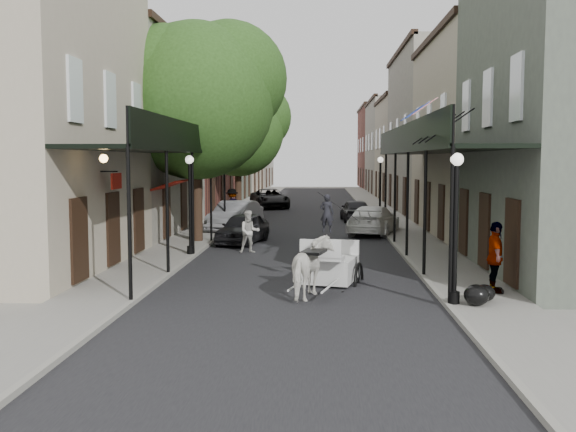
# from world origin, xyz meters

# --- Properties ---
(ground) EXTENTS (140.00, 140.00, 0.00)m
(ground) POSITION_xyz_m (0.00, 0.00, 0.00)
(ground) COLOR gray
(ground) RESTS_ON ground
(road) EXTENTS (8.00, 90.00, 0.01)m
(road) POSITION_xyz_m (0.00, 20.00, 0.01)
(road) COLOR black
(road) RESTS_ON ground
(sidewalk_left) EXTENTS (2.20, 90.00, 0.12)m
(sidewalk_left) POSITION_xyz_m (-5.00, 20.00, 0.06)
(sidewalk_left) COLOR gray
(sidewalk_left) RESTS_ON ground
(sidewalk_right) EXTENTS (2.20, 90.00, 0.12)m
(sidewalk_right) POSITION_xyz_m (5.00, 20.00, 0.06)
(sidewalk_right) COLOR gray
(sidewalk_right) RESTS_ON ground
(building_row_left) EXTENTS (5.00, 80.00, 10.50)m
(building_row_left) POSITION_xyz_m (-8.60, 30.00, 5.25)
(building_row_left) COLOR tan
(building_row_left) RESTS_ON ground
(building_row_right) EXTENTS (5.00, 80.00, 10.50)m
(building_row_right) POSITION_xyz_m (8.60, 30.00, 5.25)
(building_row_right) COLOR gray
(building_row_right) RESTS_ON ground
(gallery_left) EXTENTS (2.20, 18.05, 4.88)m
(gallery_left) POSITION_xyz_m (-4.79, 6.98, 4.05)
(gallery_left) COLOR black
(gallery_left) RESTS_ON sidewalk_left
(gallery_right) EXTENTS (2.20, 18.05, 4.88)m
(gallery_right) POSITION_xyz_m (4.79, 6.98, 4.05)
(gallery_right) COLOR black
(gallery_right) RESTS_ON sidewalk_right
(tree_near) EXTENTS (7.31, 6.80, 9.63)m
(tree_near) POSITION_xyz_m (-4.20, 10.18, 6.49)
(tree_near) COLOR #382619
(tree_near) RESTS_ON sidewalk_left
(tree_far) EXTENTS (6.45, 6.00, 8.61)m
(tree_far) POSITION_xyz_m (-4.25, 24.18, 5.84)
(tree_far) COLOR #382619
(tree_far) RESTS_ON sidewalk_left
(lamppost_right_near) EXTENTS (0.32, 0.32, 3.71)m
(lamppost_right_near) POSITION_xyz_m (4.10, -2.00, 2.05)
(lamppost_right_near) COLOR black
(lamppost_right_near) RESTS_ON sidewalk_right
(lamppost_left) EXTENTS (0.32, 0.32, 3.71)m
(lamppost_left) POSITION_xyz_m (-4.10, 6.00, 2.05)
(lamppost_left) COLOR black
(lamppost_left) RESTS_ON sidewalk_left
(lamppost_right_far) EXTENTS (0.32, 0.32, 3.71)m
(lamppost_right_far) POSITION_xyz_m (4.10, 18.00, 2.05)
(lamppost_right_far) COLOR black
(lamppost_right_far) RESTS_ON sidewalk_right
(horse) EXTENTS (1.31, 2.07, 1.62)m
(horse) POSITION_xyz_m (0.59, -1.00, 0.81)
(horse) COLOR white
(horse) RESTS_ON ground
(carriage) EXTENTS (2.01, 2.64, 2.71)m
(carriage) POSITION_xyz_m (1.20, 1.45, 1.05)
(carriage) COLOR black
(carriage) RESTS_ON ground
(pedestrian_walking) EXTENTS (0.96, 0.84, 1.68)m
(pedestrian_walking) POSITION_xyz_m (-2.00, 7.20, 0.84)
(pedestrian_walking) COLOR beige
(pedestrian_walking) RESTS_ON ground
(pedestrian_sidewalk_left) EXTENTS (1.41, 1.32, 1.91)m
(pedestrian_sidewalk_left) POSITION_xyz_m (-4.24, 18.44, 1.08)
(pedestrian_sidewalk_left) COLOR gray
(pedestrian_sidewalk_left) RESTS_ON sidewalk_left
(pedestrian_sidewalk_right) EXTENTS (0.60, 1.17, 1.91)m
(pedestrian_sidewalk_right) POSITION_xyz_m (5.46, -0.63, 1.07)
(pedestrian_sidewalk_right) COLOR gray
(pedestrian_sidewalk_right) RESTS_ON sidewalk_right
(car_left_near) EXTENTS (2.33, 4.17, 1.34)m
(car_left_near) POSITION_xyz_m (-2.60, 10.05, 0.67)
(car_left_near) COLOR black
(car_left_near) RESTS_ON ground
(car_left_mid) EXTENTS (2.56, 4.94, 1.55)m
(car_left_mid) POSITION_xyz_m (-3.60, 14.96, 0.77)
(car_left_mid) COLOR gray
(car_left_mid) RESTS_ON ground
(car_left_far) EXTENTS (3.68, 5.72, 1.47)m
(car_left_far) POSITION_xyz_m (-3.09, 30.93, 0.73)
(car_left_far) COLOR black
(car_left_far) RESTS_ON ground
(car_right_near) EXTENTS (3.23, 5.21, 1.41)m
(car_right_near) POSITION_xyz_m (3.42, 13.95, 0.70)
(car_right_near) COLOR white
(car_right_near) RESTS_ON ground
(car_right_far) EXTENTS (1.82, 4.04, 1.35)m
(car_right_far) POSITION_xyz_m (2.88, 20.47, 0.67)
(car_right_far) COLOR black
(car_right_far) RESTS_ON ground
(trash_bags) EXTENTS (0.88, 1.03, 0.52)m
(trash_bags) POSITION_xyz_m (4.72, -2.03, 0.36)
(trash_bags) COLOR black
(trash_bags) RESTS_ON sidewalk_right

